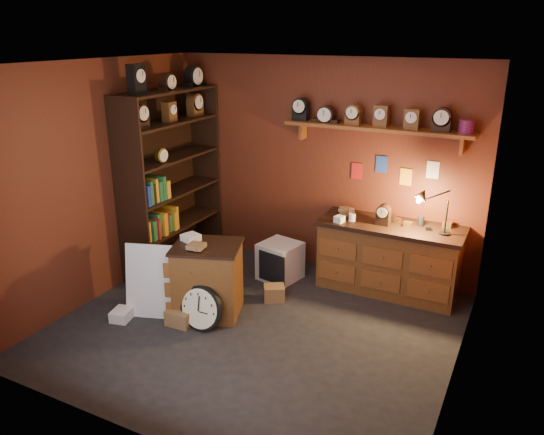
{
  "coord_description": "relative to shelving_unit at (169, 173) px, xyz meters",
  "views": [
    {
      "loc": [
        2.39,
        -4.31,
        2.98
      ],
      "look_at": [
        0.02,
        0.35,
        1.13
      ],
      "focal_mm": 35.0,
      "sensor_mm": 36.0,
      "label": 1
    }
  ],
  "objects": [
    {
      "name": "big_round_clock",
      "position": [
        1.3,
        -1.26,
        -1.01
      ],
      "size": [
        0.49,
        0.16,
        0.49
      ],
      "color": "black",
      "rests_on": "ground"
    },
    {
      "name": "floor_box_b",
      "position": [
        0.42,
        -1.5,
        -1.2
      ],
      "size": [
        0.24,
        0.27,
        0.12
      ],
      "primitive_type": "cube",
      "rotation": [
        0.0,
        0.0,
        0.23
      ],
      "color": "white",
      "rests_on": "ground"
    },
    {
      "name": "mini_fridge",
      "position": [
        1.5,
        0.2,
        -1.02
      ],
      "size": [
        0.54,
        0.55,
        0.47
      ],
      "rotation": [
        0.0,
        0.0,
        -0.2
      ],
      "color": "silver",
      "rests_on": "ground"
    },
    {
      "name": "floor",
      "position": [
        1.79,
        -0.98,
        -1.25
      ],
      "size": [
        4.0,
        4.0,
        0.0
      ],
      "primitive_type": "plane",
      "color": "black",
      "rests_on": "ground"
    },
    {
      "name": "shelving_unit",
      "position": [
        0.0,
        0.0,
        0.0
      ],
      "size": [
        0.47,
        1.6,
        2.58
      ],
      "color": "black",
      "rests_on": "ground"
    },
    {
      "name": "workbench",
      "position": [
        2.8,
        0.49,
        -0.78
      ],
      "size": [
        1.67,
        0.66,
        1.36
      ],
      "color": "brown",
      "rests_on": "ground"
    },
    {
      "name": "floor_box_a",
      "position": [
        1.04,
        -1.28,
        -1.17
      ],
      "size": [
        0.28,
        0.24,
        0.17
      ],
      "primitive_type": "cube",
      "rotation": [
        0.0,
        0.0,
        0.03
      ],
      "color": "olive",
      "rests_on": "ground"
    },
    {
      "name": "floor_box_c",
      "position": [
        1.69,
        -0.34,
        -1.16
      ],
      "size": [
        0.3,
        0.29,
        0.18
      ],
      "primitive_type": "cube",
      "rotation": [
        0.0,
        0.0,
        0.54
      ],
      "color": "olive",
      "rests_on": "ground"
    },
    {
      "name": "room_shell",
      "position": [
        1.84,
        -0.87,
        0.47
      ],
      "size": [
        4.02,
        3.62,
        2.71
      ],
      "color": "#5D2616",
      "rests_on": "ground"
    },
    {
      "name": "white_panel",
      "position": [
        0.68,
        -1.25,
        -1.25
      ],
      "size": [
        0.65,
        0.37,
        0.83
      ],
      "primitive_type": "cube",
      "rotation": [
        -0.17,
        0.0,
        0.33
      ],
      "color": "silver",
      "rests_on": "ground"
    },
    {
      "name": "low_cabinet",
      "position": [
        1.18,
        -0.95,
        -0.81
      ],
      "size": [
        0.87,
        0.81,
        0.91
      ],
      "rotation": [
        0.0,
        0.0,
        0.34
      ],
      "color": "brown",
      "rests_on": "ground"
    }
  ]
}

